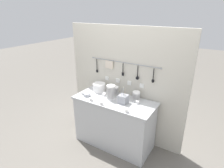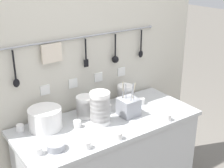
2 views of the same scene
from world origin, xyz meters
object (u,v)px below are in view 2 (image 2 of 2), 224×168
object	(u,v)px
cup_back_left	(108,108)
cup_mid_row	(168,117)
cup_edge_near	(141,101)
bowl_stack_nested_right	(100,108)
steel_mixing_bowl	(56,146)
bowl_stack_tall_left	(86,106)
cup_back_right	(87,145)
bowl_stack_short_front	(125,93)
cup_edge_far	(118,136)
cup_front_left	(20,128)
plate_stack	(45,119)
cup_front_right	(38,151)
cutlery_caddy	(129,107)
cup_centre	(77,124)

from	to	relation	value
cup_back_left	cup_mid_row	distance (m)	0.45
cup_edge_near	bowl_stack_nested_right	bearing A→B (deg)	-169.49
steel_mixing_bowl	cup_back_left	bearing A→B (deg)	24.38
bowl_stack_tall_left	bowl_stack_nested_right	xyz separation A→B (m)	(0.03, -0.16, 0.04)
cup_edge_near	cup_back_right	bearing A→B (deg)	-156.53
bowl_stack_short_front	cup_mid_row	xyz separation A→B (m)	(0.06, -0.43, -0.04)
cup_back_left	bowl_stack_nested_right	bearing A→B (deg)	-138.86
cup_edge_far	cup_edge_near	world-z (taller)	same
bowl_stack_tall_left	cup_front_left	xyz separation A→B (m)	(-0.47, 0.06, -0.05)
cup_front_left	cup_edge_near	world-z (taller)	same
bowl_stack_tall_left	cup_edge_far	xyz separation A→B (m)	(0.01, -0.39, -0.05)
plate_stack	cup_edge_far	bearing A→B (deg)	-50.73
cup_front_right	cup_front_left	size ratio (longest dim) A/B	1.00
bowl_stack_short_front	cup_back_right	bearing A→B (deg)	-145.77
cup_front_right	cup_back_left	size ratio (longest dim) A/B	1.00
cup_edge_far	cup_back_left	distance (m)	0.41
bowl_stack_nested_right	cup_edge_far	bearing A→B (deg)	-94.21
cutlery_caddy	cup_edge_near	distance (m)	0.22
plate_stack	steel_mixing_bowl	bearing A→B (deg)	-101.56
steel_mixing_bowl	cup_front_left	world-z (taller)	cup_front_left
bowl_stack_short_front	cup_edge_far	size ratio (longest dim) A/B	2.68
cup_edge_near	cup_centre	size ratio (longest dim) A/B	1.00
plate_stack	cup_back_left	xyz separation A→B (m)	(0.49, -0.02, -0.05)
bowl_stack_tall_left	cup_front_left	bearing A→B (deg)	173.23
plate_stack	cup_front_right	distance (m)	0.31
plate_stack	cup_front_left	bearing A→B (deg)	160.56
steel_mixing_bowl	cup_mid_row	bearing A→B (deg)	-8.47
steel_mixing_bowl	cup_back_right	xyz separation A→B (m)	(0.16, -0.10, 0.00)
steel_mixing_bowl	cup_edge_far	world-z (taller)	cup_edge_far
steel_mixing_bowl	cup_back_right	world-z (taller)	cup_back_right
steel_mixing_bowl	cup_front_right	bearing A→B (deg)	174.27
steel_mixing_bowl	cup_front_left	distance (m)	0.34
cup_front_left	bowl_stack_tall_left	bearing A→B (deg)	-6.77
cutlery_caddy	cup_back_left	xyz separation A→B (m)	(-0.08, 0.14, -0.04)
plate_stack	cup_mid_row	distance (m)	0.85
steel_mixing_bowl	cup_edge_far	bearing A→B (deg)	-17.70
bowl_stack_tall_left	bowl_stack_short_front	distance (m)	0.39
cup_edge_far	cup_edge_near	bearing A→B (deg)	34.91
bowl_stack_nested_right	cup_mid_row	distance (m)	0.49
steel_mixing_bowl	plate_stack	bearing A→B (deg)	78.44
bowl_stack_tall_left	cup_edge_near	size ratio (longest dim) A/B	2.96
plate_stack	cup_mid_row	bearing A→B (deg)	-27.57
cup_front_left	cup_front_right	bearing A→B (deg)	-90.76
cup_edge_near	bowl_stack_tall_left	bearing A→B (deg)	170.42
plate_stack	cup_back_right	world-z (taller)	plate_stack
cutlery_caddy	cup_mid_row	xyz separation A→B (m)	(0.18, -0.23, -0.04)
bowl_stack_tall_left	plate_stack	size ratio (longest dim) A/B	0.68
cup_edge_near	cup_back_right	size ratio (longest dim) A/B	1.00
bowl_stack_tall_left	steel_mixing_bowl	world-z (taller)	bowl_stack_tall_left
cup_front_right	cup_back_left	world-z (taller)	same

